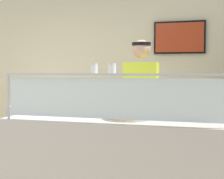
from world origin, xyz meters
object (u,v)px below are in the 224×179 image
Objects in this scene: pizza_server at (125,115)px; pepper_flake_shaker at (112,69)px; parmesan_shaker at (94,69)px; pizza_box_stack at (36,101)px; pizza_tray at (126,117)px; worker_figure at (141,106)px.

pepper_flake_shaker reaches higher than pizza_server.
pizza_server is 0.56m from parmesan_shaker.
pizza_tray is at bearing -40.56° from pizza_box_stack.
pizza_box_stack reaches higher than pizza_tray.
worker_figure is (0.06, 1.00, -0.42)m from pepper_flake_shaker.
pepper_flake_shaker is at bearing -99.58° from pizza_tray.
pepper_flake_shaker is (0.16, -0.00, 0.00)m from parmesan_shaker.
parmesan_shaker is 0.16m from pepper_flake_shaker.
worker_figure is at bearing 86.51° from pepper_flake_shaker.
pizza_server is 0.53m from pepper_flake_shaker.
worker_figure is (0.01, 0.71, 0.02)m from pizza_server.
worker_figure reaches higher than parmesan_shaker.
pizza_tray is at bearing 72.90° from pizza_server.
parmesan_shaker is 1.11m from worker_figure.
worker_figure is (0.23, 1.00, -0.42)m from parmesan_shaker.
pizza_tray is at bearing 55.12° from parmesan_shaker.
pizza_box_stack is at bearing 133.37° from pepper_flake_shaker.
worker_figure reaches higher than pizza_server.
worker_figure reaches higher than pizza_box_stack.
parmesan_shaker is at bearing 180.00° from pepper_flake_shaker.
pizza_tray is 2.38m from pizza_box_stack.
pizza_server is 2.39m from pizza_box_stack.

